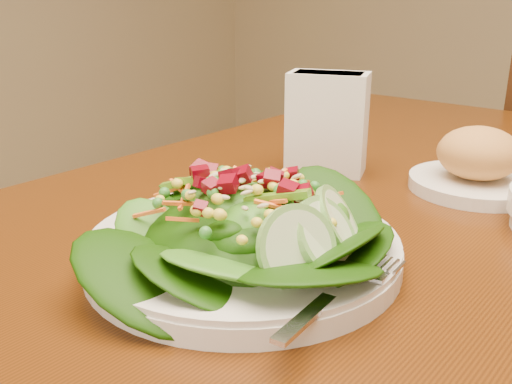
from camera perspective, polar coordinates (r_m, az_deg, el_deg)
dining_table at (r=0.76m, az=13.91°, el=-8.87°), size 0.90×1.40×0.75m
salad_plate at (r=0.55m, az=-0.50°, el=-4.03°), size 0.31×0.31×0.09m
bread_plate at (r=0.80m, az=21.24°, el=2.54°), size 0.17×0.17×0.09m
napkin_holder at (r=0.82m, az=7.13°, el=7.12°), size 0.13×0.10×0.14m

